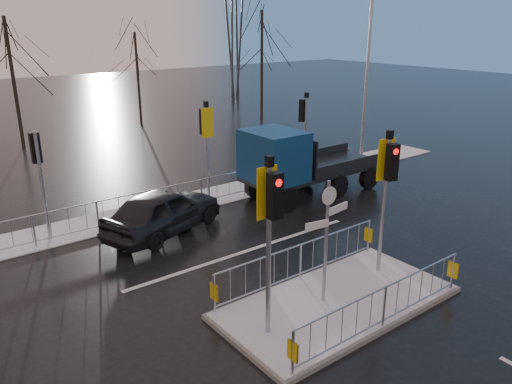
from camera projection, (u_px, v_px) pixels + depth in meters
ground at (337, 305)px, 12.32m from camera, size 120.00×120.00×0.00m
snow_verge at (171, 206)px, 18.78m from camera, size 30.00×2.00×0.04m
lane_markings at (347, 310)px, 12.07m from camera, size 8.00×11.38×0.01m
traffic_island at (337, 291)px, 12.19m from camera, size 6.00×3.04×4.15m
far_kerb_fixtures at (183, 183)px, 18.24m from camera, size 18.00×0.65×3.83m
car_far_lane at (163, 211)px, 16.34m from camera, size 4.71×3.09×1.49m
flatbed_truck at (291, 162)px, 19.12m from camera, size 6.12×2.24×2.83m
tree_far_a at (10, 57)px, 26.14m from camera, size 3.75×3.75×7.08m
tree_far_b at (137, 61)px, 32.44m from camera, size 3.25×3.25×6.14m
tree_far_c at (262, 44)px, 34.46m from camera, size 4.00×4.00×7.55m
street_lamp_right at (368, 72)px, 23.34m from camera, size 1.25×0.18×8.00m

